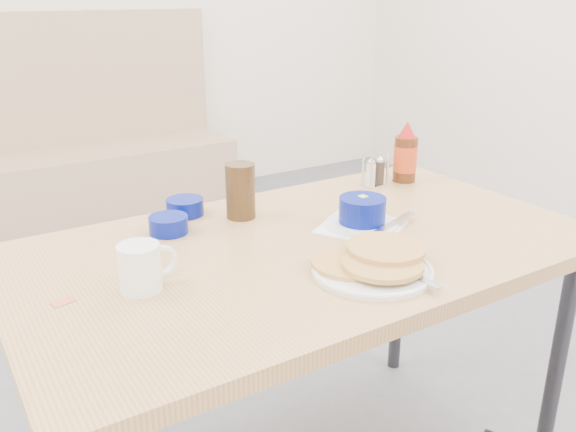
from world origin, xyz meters
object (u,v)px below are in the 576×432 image
pancake_plate (373,264)px  amber_tumbler (240,191)px  creamer_bowl (185,207)px  booth_bench (70,166)px  syrup_bottle (405,156)px  butter_bowl (169,225)px  coffee_mug (142,266)px  condiment_caddy (375,174)px  grits_setting (362,215)px  dining_table (307,266)px

pancake_plate → amber_tumbler: size_ratio=1.91×
pancake_plate → creamer_bowl: pancake_plate is taller
booth_bench → syrup_bottle: (0.55, -2.28, 0.49)m
butter_bowl → amber_tumbler: 0.22m
creamer_bowl → syrup_bottle: 0.73m
coffee_mug → condiment_caddy: condiment_caddy is taller
coffee_mug → amber_tumbler: (0.37, 0.27, 0.02)m
butter_bowl → amber_tumbler: size_ratio=0.66×
pancake_plate → butter_bowl: 0.54m
syrup_bottle → creamer_bowl: bearing=173.4°
coffee_mug → creamer_bowl: (0.25, 0.36, -0.03)m
condiment_caddy → coffee_mug: bearing=-168.4°
creamer_bowl → condiment_caddy: bearing=-6.3°
condiment_caddy → booth_bench: bearing=93.7°
pancake_plate → condiment_caddy: 0.64m
condiment_caddy → grits_setting: bearing=-142.1°
amber_tumbler → syrup_bottle: size_ratio=0.77×
grits_setting → creamer_bowl: (-0.35, 0.33, -0.01)m
booth_bench → amber_tumbler: (-0.05, -2.29, 0.48)m
booth_bench → creamer_bowl: (-0.17, -2.19, 0.43)m
creamer_bowl → syrup_bottle: size_ratio=0.52×
butter_bowl → condiment_caddy: 0.70m
coffee_mug → syrup_bottle: bearing=16.1°
coffee_mug → syrup_bottle: syrup_bottle is taller
creamer_bowl → amber_tumbler: size_ratio=0.68×
booth_bench → condiment_caddy: booth_bench is taller
booth_bench → amber_tumbler: 2.34m
booth_bench → amber_tumbler: booth_bench is taller
booth_bench → syrup_bottle: booth_bench is taller
coffee_mug → pancake_plate: bearing=-22.8°
dining_table → amber_tumbler: 0.28m
grits_setting → butter_bowl: 0.49m
dining_table → syrup_bottle: 0.62m
grits_setting → coffee_mug: bearing=-177.1°
creamer_bowl → syrup_bottle: bearing=-6.6°
creamer_bowl → syrup_bottle: syrup_bottle is taller
coffee_mug → creamer_bowl: 0.44m
pancake_plate → syrup_bottle: bearing=42.2°
butter_bowl → pancake_plate: bearing=-57.3°
booth_bench → condiment_caddy: size_ratio=18.25×
grits_setting → butter_bowl: (-0.44, 0.23, -0.01)m
coffee_mug → grits_setting: 0.60m
creamer_bowl → amber_tumbler: (0.12, -0.10, 0.05)m
booth_bench → coffee_mug: booth_bench is taller
condiment_caddy → creamer_bowl: bearing=166.4°
pancake_plate → amber_tumbler: (-0.08, 0.46, 0.06)m
butter_bowl → condiment_caddy: (0.70, 0.03, 0.01)m
pancake_plate → coffee_mug: coffee_mug is taller
creamer_bowl → butter_bowl: bearing=-131.1°
dining_table → syrup_bottle: (0.55, 0.26, 0.15)m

